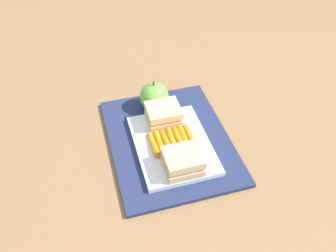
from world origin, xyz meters
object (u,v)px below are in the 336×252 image
carrot_sticks_bundle (172,141)px  sandwich_half_left (183,161)px  food_tray (172,145)px  sandwich_half_right (163,114)px  apple (154,97)px

carrot_sticks_bundle → sandwich_half_left: bearing=-179.8°
sandwich_half_left → carrot_sticks_bundle: 0.08m
food_tray → sandwich_half_left: bearing=180.0°
food_tray → sandwich_half_left: 0.08m
sandwich_half_left → sandwich_half_right: (0.16, 0.00, 0.00)m
carrot_sticks_bundle → apple: 0.15m
food_tray → sandwich_half_left: sandwich_half_left is taller
food_tray → carrot_sticks_bundle: size_ratio=2.24×
carrot_sticks_bundle → sandwich_half_right: bearing=-0.2°
sandwich_half_right → apple: apple is taller
sandwich_half_left → sandwich_half_right: same height
sandwich_half_right → apple: bearing=4.9°
sandwich_half_left → apple: (0.22, 0.01, 0.00)m
sandwich_half_right → carrot_sticks_bundle: bearing=179.8°
apple → carrot_sticks_bundle: bearing=-177.8°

